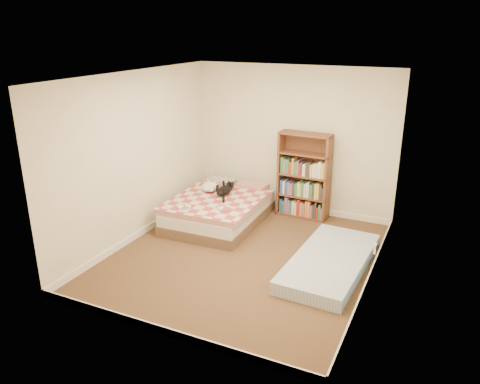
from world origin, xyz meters
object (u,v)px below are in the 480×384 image
at_px(bookshelf, 304,186).
at_px(black_cat, 226,190).
at_px(bed, 220,209).
at_px(floor_mattress, 330,262).
at_px(white_dog, 210,187).

xyz_separation_m(bookshelf, black_cat, (-1.13, -0.70, -0.02)).
distance_m(bed, black_cat, 0.33).
relative_size(bed, bookshelf, 1.31).
height_order(bookshelf, black_cat, bookshelf).
bearing_deg(floor_mattress, bed, 161.47).
relative_size(bed, white_dog, 5.64).
distance_m(bed, white_dog, 0.42).
bearing_deg(bookshelf, white_dog, -151.14).
bearing_deg(bookshelf, bed, -141.44).
height_order(black_cat, white_dog, black_cat).
bearing_deg(bed, bookshelf, 34.31).
bearing_deg(black_cat, bed, -105.24).
distance_m(bed, bookshelf, 1.46).
relative_size(bookshelf, black_cat, 2.01).
distance_m(floor_mattress, white_dog, 2.56).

